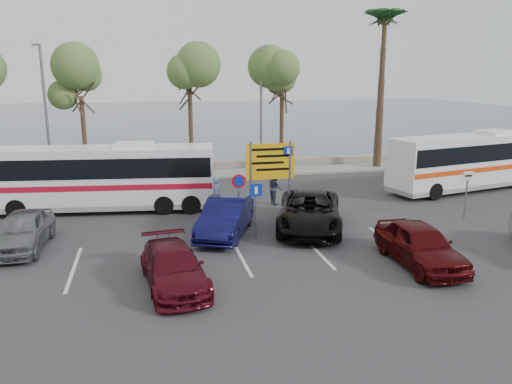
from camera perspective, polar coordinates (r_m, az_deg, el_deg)
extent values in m
plane|color=#353537|center=(19.61, 1.08, -5.97)|extent=(120.00, 120.00, 0.00)
cube|color=gray|center=(32.90, -4.69, 2.07)|extent=(44.00, 2.40, 0.15)
cube|color=gray|center=(34.81, -5.16, 3.06)|extent=(48.00, 0.80, 0.60)
plane|color=#38495B|center=(78.37, -9.46, 8.42)|extent=(140.00, 140.00, 0.00)
cylinder|color=#382619|center=(32.40, -19.01, 5.86)|extent=(0.28, 0.28, 5.04)
cylinder|color=#382619|center=(32.30, -7.44, 6.95)|extent=(0.28, 0.28, 5.60)
cylinder|color=#382619|center=(33.40, 2.94, 6.89)|extent=(0.28, 0.28, 5.18)
cylinder|color=#382619|center=(35.73, 14.07, 10.81)|extent=(0.48, 0.48, 10.00)
cylinder|color=slate|center=(32.15, -22.85, 8.15)|extent=(0.16, 0.16, 8.00)
cylinder|color=slate|center=(31.66, -23.66, 15.20)|extent=(0.12, 0.90, 0.12)
cube|color=slate|center=(31.17, -23.82, 15.13)|extent=(0.45, 0.25, 0.12)
cylinder|color=slate|center=(32.51, 0.58, 9.23)|extent=(0.16, 0.16, 8.00)
cylinder|color=slate|center=(32.03, 0.79, 16.23)|extent=(0.12, 0.90, 0.12)
cube|color=slate|center=(31.54, 1.01, 16.19)|extent=(0.45, 0.25, 0.12)
cylinder|color=slate|center=(22.15, -0.60, 1.13)|extent=(0.12, 0.12, 3.60)
cylinder|color=slate|center=(22.58, 3.87, 1.34)|extent=(0.12, 0.12, 3.60)
cube|color=#EBAA0C|center=(22.18, 1.67, 3.51)|extent=(2.20, 0.06, 1.60)
cube|color=#0C2699|center=(22.27, 3.71, 4.71)|extent=(0.42, 0.01, 0.42)
cylinder|color=slate|center=(21.41, -1.99, -1.23)|extent=(0.07, 0.07, 2.20)
cylinder|color=#B20C0C|center=(21.16, -1.99, 1.24)|extent=(0.60, 0.03, 0.60)
cylinder|color=slate|center=(19.98, -0.01, -2.29)|extent=(0.07, 0.07, 2.20)
cube|color=#0C2699|center=(19.73, 0.01, 0.21)|extent=(0.50, 0.03, 0.50)
cylinder|color=slate|center=(24.69, 22.89, -0.32)|extent=(0.07, 0.07, 2.20)
cube|color=white|center=(24.50, 23.10, 1.72)|extent=(0.50, 0.03, 0.40)
cube|color=white|center=(25.01, -17.21, 1.92)|extent=(10.80, 3.49, 2.61)
cube|color=black|center=(24.93, -17.28, 2.97)|extent=(10.59, 3.50, 0.93)
cube|color=#B30D26|center=(25.09, -17.14, 0.98)|extent=(10.69, 3.51, 0.27)
cube|color=gray|center=(25.29, -17.01, -0.97)|extent=(10.69, 3.45, 0.49)
cube|color=white|center=(24.78, -17.43, 5.12)|extent=(1.92, 1.61, 0.21)
cube|color=white|center=(31.00, 23.54, 3.55)|extent=(10.93, 4.56, 2.63)
cube|color=black|center=(30.93, 23.62, 4.40)|extent=(10.73, 4.55, 0.94)
cube|color=#E33E0D|center=(31.06, 23.47, 2.78)|extent=(10.84, 4.57, 0.27)
cube|color=gray|center=(31.22, 23.32, 1.17)|extent=(10.83, 4.52, 0.49)
cube|color=white|center=(30.81, 23.79, 6.15)|extent=(2.05, 1.78, 0.21)
imported|color=slate|center=(20.84, -25.10, -4.01)|extent=(1.94, 4.33, 1.44)
imported|color=#0E0E42|center=(20.53, -3.50, -2.90)|extent=(3.20, 4.82, 1.50)
imported|color=#550E1A|center=(15.89, -9.38, -8.51)|extent=(2.22, 4.44, 1.24)
imported|color=#4B0A0C|center=(18.21, 18.23, -5.73)|extent=(1.83, 4.39, 1.49)
imported|color=black|center=(21.37, 6.13, -2.22)|extent=(4.29, 6.15, 1.56)
imported|color=#99ADDF|center=(23.86, -4.60, -0.31)|extent=(0.76, 0.70, 1.74)
imported|color=#31384A|center=(25.40, 2.20, 0.49)|extent=(0.73, 0.88, 1.68)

